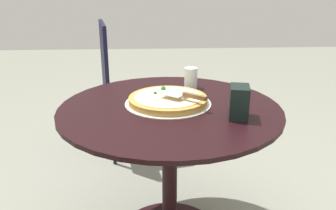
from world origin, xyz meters
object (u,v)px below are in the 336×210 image
(pizza_server, at_px, (184,95))
(drinking_cup, at_px, (191,78))
(patio_table, at_px, (170,146))
(napkin_dispenser, at_px, (239,102))
(pizza_on_tray, at_px, (168,100))
(patio_chair_far, at_px, (122,81))

(pizza_server, relative_size, drinking_cup, 1.89)
(patio_table, xyz_separation_m, napkin_dispenser, (-0.26, 0.14, 0.25))
(pizza_on_tray, height_order, drinking_cup, drinking_cup)
(drinking_cup, bearing_deg, pizza_server, 77.93)
(pizza_on_tray, xyz_separation_m, pizza_server, (-0.07, 0.05, 0.04))
(patio_chair_far, bearing_deg, pizza_on_tray, 106.77)
(napkin_dispenser, bearing_deg, patio_chair_far, -141.64)
(patio_table, bearing_deg, patio_chair_far, -73.51)
(drinking_cup, bearing_deg, pizza_on_tray, 60.71)
(pizza_on_tray, bearing_deg, pizza_server, 140.79)
(pizza_server, relative_size, patio_chair_far, 0.21)
(patio_table, relative_size, pizza_server, 4.87)
(pizza_on_tray, bearing_deg, drinking_cup, -119.29)
(pizza_server, bearing_deg, patio_chair_far, -70.54)
(patio_table, bearing_deg, pizza_server, 162.26)
(pizza_on_tray, height_order, napkin_dispenser, napkin_dispenser)
(pizza_on_tray, distance_m, napkin_dispenser, 0.32)
(napkin_dispenser, xyz_separation_m, patio_chair_far, (0.54, -1.08, -0.22))
(patio_table, bearing_deg, pizza_on_tray, -81.10)
(pizza_server, height_order, drinking_cup, drinking_cup)
(pizza_server, relative_size, napkin_dispenser, 1.52)
(patio_table, height_order, pizza_server, pizza_server)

